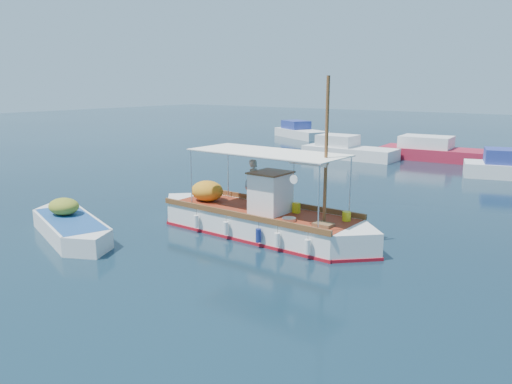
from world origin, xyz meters
The scene contains 6 objects.
ground centered at (0.00, 0.00, 0.00)m, with size 160.00×160.00×0.00m, color black.
fishing_caique centered at (-0.83, 0.06, 0.50)m, with size 9.17×2.70×5.59m.
dinghy centered at (-5.89, -4.06, 0.29)m, with size 5.40×2.88×1.40m.
bg_boat_nw centered at (-6.39, 18.42, 0.49)m, with size 6.50×2.42×1.80m.
bg_boat_n centered at (-0.80, 21.36, 0.49)m, with size 8.57×3.32×1.80m.
bg_boat_far_w centered at (-16.20, 28.15, 0.49)m, with size 6.81×5.03×1.80m.
Camera 1 is at (9.08, -13.63, 5.18)m, focal length 35.00 mm.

